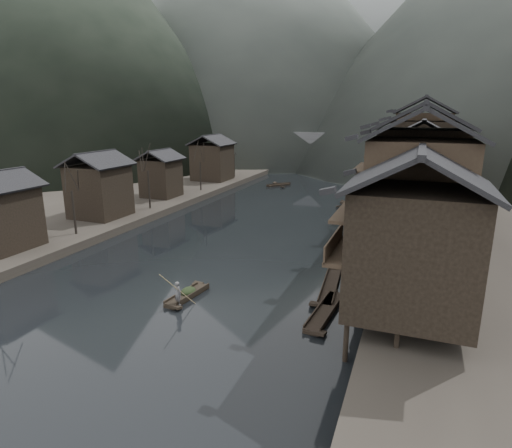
% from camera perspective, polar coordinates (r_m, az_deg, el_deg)
% --- Properties ---
extents(water, '(300.00, 300.00, 0.00)m').
position_cam_1_polar(water, '(39.77, -6.32, -6.07)').
color(water, black).
rests_on(water, ground).
extents(left_bank, '(40.00, 200.00, 1.20)m').
position_cam_1_polar(left_bank, '(90.70, -14.62, 5.86)').
color(left_bank, '#2D2823').
rests_on(left_bank, ground).
extents(stilt_houses, '(9.00, 67.60, 16.22)m').
position_cam_1_polar(stilt_houses, '(52.33, 21.08, 8.17)').
color(stilt_houses, black).
rests_on(stilt_houses, ground).
extents(left_houses, '(8.10, 53.20, 8.73)m').
position_cam_1_polar(left_houses, '(65.63, -14.52, 7.01)').
color(left_houses, black).
rests_on(left_houses, left_bank).
extents(bare_trees, '(3.89, 59.02, 7.79)m').
position_cam_1_polar(bare_trees, '(59.20, -14.74, 7.09)').
color(bare_trees, black).
rests_on(bare_trees, left_bank).
extents(moored_sampans, '(2.87, 55.40, 0.47)m').
position_cam_1_polar(moored_sampans, '(53.24, 14.42, -0.77)').
color(moored_sampans, black).
rests_on(moored_sampans, water).
extents(midriver_boats, '(19.68, 44.75, 0.44)m').
position_cam_1_polar(midriver_boats, '(88.24, 9.43, 5.64)').
color(midriver_boats, black).
rests_on(midriver_boats, water).
extents(stone_bridge, '(40.00, 6.00, 9.00)m').
position_cam_1_polar(stone_bridge, '(106.70, 11.71, 9.78)').
color(stone_bridge, '#4C4C4F').
rests_on(stone_bridge, ground).
extents(hills, '(320.00, 380.00, 115.57)m').
position_cam_1_polar(hills, '(203.79, 19.34, 25.12)').
color(hills, black).
rests_on(hills, ground).
extents(hero_sampan, '(1.62, 5.06, 0.44)m').
position_cam_1_polar(hero_sampan, '(34.34, -9.13, -9.32)').
color(hero_sampan, black).
rests_on(hero_sampan, water).
extents(cargo_heap, '(1.10, 1.44, 0.66)m').
position_cam_1_polar(cargo_heap, '(34.31, -9.02, -8.32)').
color(cargo_heap, black).
rests_on(cargo_heap, hero_sampan).
extents(boatman, '(0.79, 0.66, 1.84)m').
position_cam_1_polar(boatman, '(32.41, -10.40, -8.68)').
color(boatman, '#5B5A5D').
rests_on(boatman, hero_sampan).
extents(bamboo_pole, '(1.79, 2.54, 3.37)m').
position_cam_1_polar(bamboo_pole, '(31.37, -10.31, -4.38)').
color(bamboo_pole, '#8C7A51').
rests_on(bamboo_pole, boatman).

